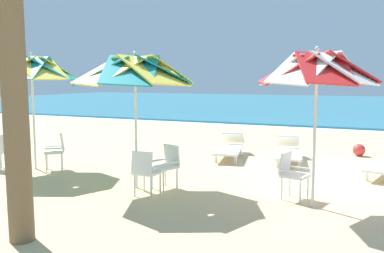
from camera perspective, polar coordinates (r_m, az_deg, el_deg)
The scene contains 14 objects.
ground_plane at distance 9.99m, azimuth 20.17°, elevation -6.57°, with size 80.00×80.00×0.00m, color #D3B784.
sea at distance 37.39m, azimuth 23.33°, elevation 2.66°, with size 80.00×36.00×0.10m, color teal.
surf_foam at distance 19.16m, azimuth 22.24°, elevation -0.55°, with size 80.00×0.70×0.01m, color white.
beach_umbrella_0 at distance 7.32m, azimuth 16.56°, elevation 7.26°, with size 2.00×2.00×2.72m.
plastic_chair_0 at distance 7.91m, azimuth 13.36°, elevation -6.02°, with size 0.55×0.52×0.87m.
beach_umbrella_1 at distance 8.35m, azimuth -7.73°, elevation 7.34°, with size 2.46×2.46×2.72m.
plastic_chair_1 at distance 7.91m, azimuth -6.32°, elevation -5.88°, with size 0.44×0.47×0.87m.
plastic_chair_2 at distance 8.45m, azimuth -3.41°, elevation -5.05°, with size 0.57×0.59×0.87m.
beach_umbrella_2 at distance 10.78m, azimuth -20.91°, elevation 7.21°, with size 2.25×2.25×2.81m.
plastic_chair_3 at distance 10.64m, azimuth -17.84°, elevation -2.97°, with size 0.63×0.63×0.87m.
plastic_chair_4 at distance 11.12m, azimuth -24.32°, elevation -2.84°, with size 0.48×0.45×0.87m.
sun_lounger_1 at distance 11.39m, azimuth 12.91°, elevation -3.31°, with size 1.06×2.23×0.62m.
sun_lounger_2 at distance 11.79m, azimuth 5.14°, elevation -2.85°, with size 1.06×2.23×0.62m.
beach_ball at distance 12.88m, azimuth 21.71°, elevation -2.98°, with size 0.35×0.35×0.35m, color red.
Camera 1 is at (0.64, -9.72, 2.18)m, focal length 39.34 mm.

